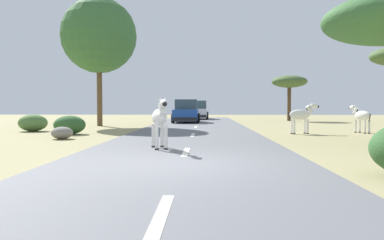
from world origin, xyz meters
The scene contains 13 objects.
ground_plane centered at (0.00, 0.00, 0.00)m, with size 90.00×90.00×0.00m, color #998E60.
road centered at (0.13, 0.00, 0.03)m, with size 6.00×64.00×0.05m, color slate.
lane_markings centered at (0.13, -1.00, 0.05)m, with size 0.16×56.00×0.01m.
zebra_0 centered at (-0.68, 2.80, 0.96)m, with size 0.71×1.59×1.53m.
zebra_1 centered at (5.21, 9.47, 0.88)m, with size 1.55×0.63×1.48m.
zebra_2 centered at (8.27, 10.17, 0.84)m, with size 0.71×1.43×1.40m.
car_0 centered at (-0.74, 20.29, 0.85)m, with size 2.05×4.35×1.74m.
car_1 centered at (0.00, 27.31, 0.85)m, with size 2.08×4.37×1.74m.
tree_0 centered at (-6.19, 15.93, 5.85)m, with size 4.86×4.86×8.30m.
tree_2 centered at (8.00, 24.48, 3.35)m, with size 3.03×3.03×3.93m.
bush_2 centered at (-5.61, 8.84, 0.44)m, with size 1.45×1.31×0.87m, color #2D5628.
bush_4 centered at (-8.22, 10.74, 0.44)m, with size 1.47×1.32×0.88m, color #4C7038.
rock_0 centered at (-5.03, 6.42, 0.25)m, with size 0.84×0.89×0.49m, color gray.
Camera 1 is at (0.64, -8.29, 1.35)m, focal length 35.05 mm.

